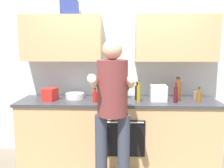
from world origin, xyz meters
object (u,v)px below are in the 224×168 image
at_px(bottle_vinegar, 178,91).
at_px(mixing_bowl, 75,96).
at_px(bottle_oil, 139,93).
at_px(bottle_syrup, 199,96).
at_px(person_standing, 112,104).
at_px(bottle_wine, 176,94).
at_px(grocery_bag_crisps, 50,94).
at_px(grocery_bag_produce, 158,93).
at_px(bottle_water, 109,93).
at_px(potted_herb, 123,88).
at_px(cup_stoneware, 195,95).
at_px(bottle_hotsauce, 95,96).
at_px(bottle_juice, 177,89).
at_px(bottle_soy, 137,92).

height_order(bottle_vinegar, mixing_bowl, bottle_vinegar).
height_order(bottle_oil, mixing_bowl, bottle_oil).
bearing_deg(bottle_syrup, person_standing, -150.61).
relative_size(person_standing, bottle_wine, 6.24).
distance_m(bottle_oil, mixing_bowl, 0.94).
bearing_deg(bottle_syrup, bottle_oil, -177.59).
height_order(grocery_bag_crisps, grocery_bag_produce, grocery_bag_produce).
bearing_deg(grocery_bag_produce, bottle_water, 179.60).
relative_size(person_standing, potted_herb, 6.15).
xyz_separation_m(cup_stoneware, grocery_bag_crisps, (-2.11, -0.21, 0.04)).
distance_m(cup_stoneware, mixing_bowl, 1.78).
distance_m(bottle_oil, grocery_bag_produce, 0.30).
distance_m(bottle_syrup, cup_stoneware, 0.24).
distance_m(bottle_vinegar, bottle_wine, 0.13).
distance_m(person_standing, bottle_vinegar, 1.15).
relative_size(cup_stoneware, potted_herb, 0.37).
distance_m(person_standing, bottle_hotsauce, 0.65).
relative_size(bottle_hotsauce, mixing_bowl, 0.72).
distance_m(bottle_vinegar, bottle_syrup, 0.29).
bearing_deg(bottle_hotsauce, bottle_juice, 15.13).
bearing_deg(bottle_soy, bottle_water, -174.18).
bearing_deg(bottle_vinegar, bottle_water, 179.60).
bearing_deg(bottle_syrup, grocery_bag_produce, 174.79).
distance_m(bottle_hotsauce, mixing_bowl, 0.39).
bearing_deg(bottle_vinegar, grocery_bag_produce, 179.62).
height_order(person_standing, potted_herb, person_standing).
bearing_deg(grocery_bag_crisps, potted_herb, 9.41).
relative_size(person_standing, grocery_bag_crisps, 9.03).
bearing_deg(person_standing, cup_stoneware, 36.66).
height_order(bottle_syrup, grocery_bag_crisps, bottle_syrup).
relative_size(cup_stoneware, mixing_bowl, 0.38).
height_order(bottle_syrup, cup_stoneware, bottle_syrup).
bearing_deg(cup_stoneware, bottle_hotsauce, -168.37).
bearing_deg(cup_stoneware, bottle_oil, -162.72).
bearing_deg(mixing_bowl, bottle_soy, -4.00).
bearing_deg(bottle_wine, bottle_vinegar, 62.17).
xyz_separation_m(bottle_vinegar, bottle_soy, (-0.57, 0.05, -0.03)).
relative_size(bottle_wine, bottle_water, 1.15).
height_order(person_standing, bottle_oil, person_standing).
bearing_deg(mixing_bowl, bottle_water, -11.54).
relative_size(bottle_water, potted_herb, 0.85).
distance_m(bottle_juice, grocery_bag_crisps, 1.86).
relative_size(bottle_syrup, bottle_wine, 0.73).
relative_size(person_standing, bottle_vinegar, 5.20).
bearing_deg(bottle_oil, bottle_syrup, 2.41).
xyz_separation_m(bottle_soy, cup_stoneware, (0.87, 0.14, -0.06)).
height_order(bottle_hotsauce, cup_stoneware, bottle_hotsauce).
xyz_separation_m(potted_herb, grocery_bag_produce, (0.50, -0.14, -0.05)).
bearing_deg(bottle_wine, grocery_bag_produce, 152.23).
height_order(bottle_vinegar, bottle_juice, bottle_vinegar).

